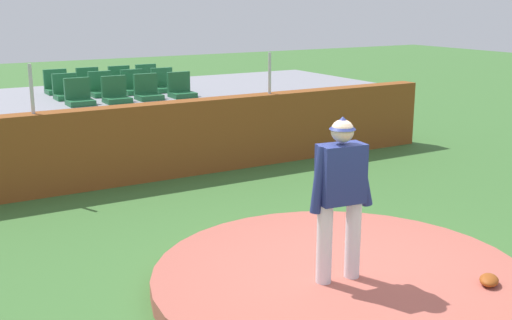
# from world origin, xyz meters

# --- Properties ---
(ground_plane) EXTENTS (60.00, 60.00, 0.00)m
(ground_plane) POSITION_xyz_m (0.00, 0.00, 0.00)
(ground_plane) COLOR #3A682F
(pitchers_mound) EXTENTS (4.31, 4.31, 0.20)m
(pitchers_mound) POSITION_xyz_m (0.00, 0.00, 0.10)
(pitchers_mound) COLOR #AC5649
(pitchers_mound) RESTS_ON ground_plane
(pitcher) EXTENTS (0.78, 0.32, 1.83)m
(pitcher) POSITION_xyz_m (-0.16, -0.16, 1.26)
(pitcher) COLOR silver
(pitcher) RESTS_ON pitchers_mound
(baseball) EXTENTS (0.07, 0.07, 0.07)m
(baseball) POSITION_xyz_m (0.58, 0.61, 0.24)
(baseball) COLOR white
(baseball) RESTS_ON pitchers_mound
(fielding_glove) EXTENTS (0.36, 0.34, 0.11)m
(fielding_glove) POSITION_xyz_m (1.17, -1.11, 0.26)
(fielding_glove) COLOR #904114
(fielding_glove) RESTS_ON pitchers_mound
(brick_barrier) EXTENTS (12.25, 0.40, 1.40)m
(brick_barrier) POSITION_xyz_m (0.00, 5.43, 0.70)
(brick_barrier) COLOR brown
(brick_barrier) RESTS_ON ground_plane
(fence_post_left) EXTENTS (0.06, 0.06, 0.81)m
(fence_post_left) POSITION_xyz_m (-2.15, 5.43, 1.80)
(fence_post_left) COLOR silver
(fence_post_left) RESTS_ON brick_barrier
(fence_post_right) EXTENTS (0.06, 0.06, 0.81)m
(fence_post_right) POSITION_xyz_m (2.39, 5.43, 1.80)
(fence_post_right) COLOR silver
(fence_post_right) RESTS_ON brick_barrier
(bleacher_platform) EXTENTS (11.94, 3.68, 1.28)m
(bleacher_platform) POSITION_xyz_m (0.00, 8.00, 0.64)
(bleacher_platform) COLOR gray
(bleacher_platform) RESTS_ON ground_plane
(stadium_chair_0) EXTENTS (0.48, 0.44, 0.50)m
(stadium_chair_0) POSITION_xyz_m (-1.05, 6.70, 1.44)
(stadium_chair_0) COLOR #21663A
(stadium_chair_0) RESTS_ON bleacher_platform
(stadium_chair_1) EXTENTS (0.48, 0.44, 0.50)m
(stadium_chair_1) POSITION_xyz_m (-0.35, 6.65, 1.44)
(stadium_chair_1) COLOR #21663A
(stadium_chair_1) RESTS_ON bleacher_platform
(stadium_chair_2) EXTENTS (0.48, 0.44, 0.50)m
(stadium_chair_2) POSITION_xyz_m (0.32, 6.70, 1.44)
(stadium_chair_2) COLOR #21663A
(stadium_chair_2) RESTS_ON bleacher_platform
(stadium_chair_3) EXTENTS (0.48, 0.44, 0.50)m
(stadium_chair_3) POSITION_xyz_m (1.03, 6.66, 1.44)
(stadium_chair_3) COLOR #21663A
(stadium_chair_3) RESTS_ON bleacher_platform
(stadium_chair_4) EXTENTS (0.48, 0.44, 0.50)m
(stadium_chair_4) POSITION_xyz_m (-1.06, 7.57, 1.44)
(stadium_chair_4) COLOR #21663A
(stadium_chair_4) RESTS_ON bleacher_platform
(stadium_chair_5) EXTENTS (0.48, 0.44, 0.50)m
(stadium_chair_5) POSITION_xyz_m (-0.33, 7.60, 1.44)
(stadium_chair_5) COLOR #21663A
(stadium_chair_5) RESTS_ON bleacher_platform
(stadium_chair_6) EXTENTS (0.48, 0.44, 0.50)m
(stadium_chair_6) POSITION_xyz_m (0.37, 7.61, 1.44)
(stadium_chair_6) COLOR #21663A
(stadium_chair_6) RESTS_ON bleacher_platform
(stadium_chair_7) EXTENTS (0.48, 0.44, 0.50)m
(stadium_chair_7) POSITION_xyz_m (1.04, 7.59, 1.44)
(stadium_chair_7) COLOR #21663A
(stadium_chair_7) RESTS_ON bleacher_platform
(stadium_chair_8) EXTENTS (0.48, 0.44, 0.50)m
(stadium_chair_8) POSITION_xyz_m (-1.03, 8.46, 1.44)
(stadium_chair_8) COLOR #21663A
(stadium_chair_8) RESTS_ON bleacher_platform
(stadium_chair_9) EXTENTS (0.48, 0.44, 0.50)m
(stadium_chair_9) POSITION_xyz_m (-0.33, 8.48, 1.44)
(stadium_chair_9) COLOR #21663A
(stadium_chair_9) RESTS_ON bleacher_platform
(stadium_chair_10) EXTENTS (0.48, 0.44, 0.50)m
(stadium_chair_10) POSITION_xyz_m (0.38, 8.46, 1.44)
(stadium_chair_10) COLOR #21663A
(stadium_chair_10) RESTS_ON bleacher_platform
(stadium_chair_11) EXTENTS (0.48, 0.44, 0.50)m
(stadium_chair_11) POSITION_xyz_m (1.03, 8.51, 1.44)
(stadium_chair_11) COLOR #21663A
(stadium_chair_11) RESTS_ON bleacher_platform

